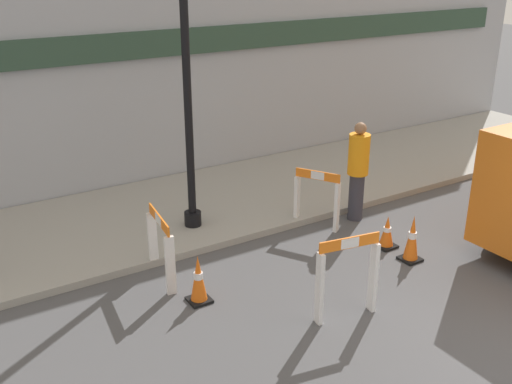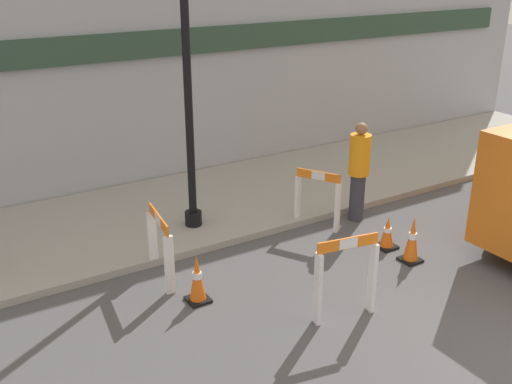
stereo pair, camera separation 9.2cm
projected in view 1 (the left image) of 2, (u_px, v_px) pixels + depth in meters
name	position (u px, v px, depth m)	size (l,w,h in m)	color
sidewalk_slab	(263.00, 191.00, 11.76)	(18.00, 3.28, 0.12)	#9E9B93
storefront_facade	(218.00, 40.00, 12.10)	(18.00, 0.22, 5.50)	#A3A8B2
barricade_0	(317.00, 198.00, 10.14)	(0.51, 0.75, 1.02)	white
barricade_1	(161.00, 244.00, 8.47)	(0.25, 0.94, 1.03)	white
barricade_2	(348.00, 275.00, 7.57)	(0.86, 0.28, 1.14)	white
traffic_cone_0	(198.00, 280.00, 8.01)	(0.30, 0.30, 0.69)	black
traffic_cone_1	(412.00, 239.00, 9.09)	(0.30, 0.30, 0.74)	black
traffic_cone_2	(387.00, 232.00, 9.54)	(0.30, 0.30, 0.54)	black
person_worker	(358.00, 169.00, 10.30)	(0.45, 0.45, 1.77)	#33333D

